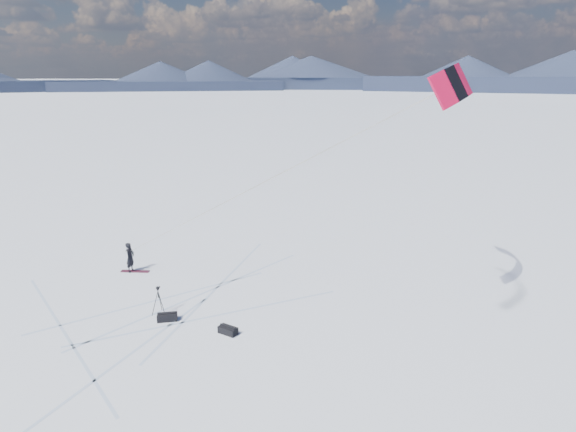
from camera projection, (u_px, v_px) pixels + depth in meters
The scene contains 9 objects.
ground at pixel (147, 304), 22.09m from camera, with size 1800.00×1800.00×0.00m, color white.
horizon_hills at pixel (138, 204), 20.74m from camera, with size 704.00×704.00×10.70m.
snow_tracks at pixel (131, 305), 22.05m from camera, with size 14.76×10.25×0.01m.
snowkiter at pixel (132, 271), 25.77m from camera, with size 0.59×0.39×1.61m, color black.
snowboard at pixel (135, 271), 25.73m from camera, with size 1.52×0.28×0.04m, color maroon.
tripod at pixel (159, 297), 20.98m from camera, with size 0.57×0.62×1.30m.
gear_bag_a at pixel (167, 317), 20.60m from camera, with size 0.91×0.80×0.37m.
gear_bag_b at pixel (228, 330), 19.56m from camera, with size 0.82×0.47×0.36m.
power_kite at pixel (451, 86), 18.12m from camera, with size 16.46×5.06×9.44m.
Camera 1 is at (14.28, -15.46, 10.18)m, focal length 30.00 mm.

